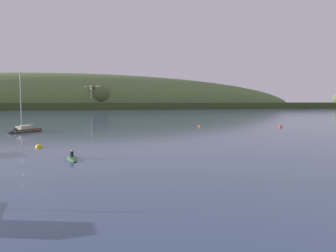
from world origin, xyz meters
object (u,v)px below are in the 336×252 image
Objects in this scene: sailboat_midwater_white at (22,132)px; mooring_buoy_off_fishing_boat at (39,147)px; mooring_buoy_foreground at (280,127)px; dockside_crane at (91,98)px; canoe_with_paddler at (72,158)px; mooring_buoy_midchannel at (200,127)px.

sailboat_midwater_white reaches higher than mooring_buoy_off_fishing_boat.
mooring_buoy_foreground is 50.22m from mooring_buoy_off_fishing_boat.
sailboat_midwater_white is 21.98m from mooring_buoy_off_fishing_boat.
dockside_crane is 1.46× the size of sailboat_midwater_white.
canoe_with_paddler is 5.18× the size of mooring_buoy_foreground.
canoe_with_paddler is 5.66× the size of mooring_buoy_midchannel.
mooring_buoy_midchannel is (35.52, 1.86, -0.13)m from sailboat_midwater_white.
sailboat_midwater_white is 2.73× the size of canoe_with_paddler.
dockside_crane is 192.82m from mooring_buoy_off_fishing_boat.
mooring_buoy_off_fishing_boat is (-31.06, -23.38, -0.00)m from mooring_buoy_midchannel.
dockside_crane is 22.56× the size of mooring_buoy_midchannel.
dockside_crane is 176.67m from mooring_buoy_foreground.
canoe_with_paddler is 50.98m from mooring_buoy_foreground.
mooring_buoy_midchannel is 0.86× the size of mooring_buoy_off_fishing_boat.
mooring_buoy_midchannel is (27.42, 32.74, -0.09)m from canoe_with_paddler.
mooring_buoy_midchannel is at bearing 35.04° from dockside_crane.
mooring_buoy_foreground is at bearing 40.16° from dockside_crane.
mooring_buoy_off_fishing_boat is at bearing -160.13° from mooring_buoy_foreground.
canoe_with_paddler is at bearing -129.94° from mooring_buoy_midchannel.
sailboat_midwater_white is 31.93m from canoe_with_paddler.
dockside_crane is 3.98× the size of canoe_with_paddler.
mooring_buoy_off_fishing_boat is (-3.64, 9.36, -0.09)m from canoe_with_paddler.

